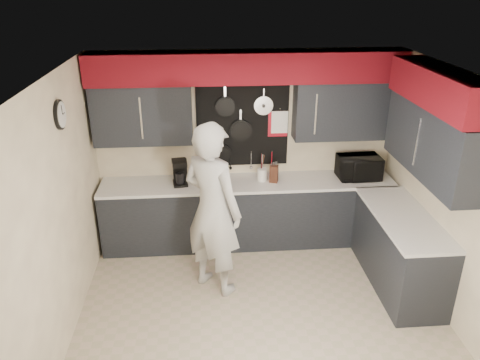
{
  "coord_description": "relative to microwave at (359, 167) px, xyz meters",
  "views": [
    {
      "loc": [
        -0.57,
        -4.21,
        3.46
      ],
      "look_at": [
        -0.19,
        0.5,
        1.37
      ],
      "focal_mm": 35.0,
      "sensor_mm": 36.0,
      "label": 1
    }
  ],
  "objects": [
    {
      "name": "ground",
      "position": [
        -1.49,
        -1.45,
        -1.07
      ],
      "size": [
        4.0,
        4.0,
        0.0
      ],
      "primitive_type": "plane",
      "color": "#B7A38E",
      "rests_on": "ground"
    },
    {
      "name": "back_wall_assembly",
      "position": [
        -1.48,
        0.15,
        0.94
      ],
      "size": [
        4.0,
        0.36,
        2.6
      ],
      "color": "#F6E7BE",
      "rests_on": "ground"
    },
    {
      "name": "right_wall_assembly",
      "position": [
        0.36,
        -1.19,
        0.87
      ],
      "size": [
        0.36,
        3.5,
        2.6
      ],
      "color": "#F6E7BE",
      "rests_on": "ground"
    },
    {
      "name": "left_wall_assembly",
      "position": [
        -3.49,
        -1.43,
        0.26
      ],
      "size": [
        0.05,
        3.5,
        2.6
      ],
      "color": "#F6E7BE",
      "rests_on": "ground"
    },
    {
      "name": "base_cabinets",
      "position": [
        -1.0,
        -0.32,
        -0.62
      ],
      "size": [
        3.95,
        2.2,
        0.92
      ],
      "color": "black",
      "rests_on": "ground"
    },
    {
      "name": "microwave",
      "position": [
        0.0,
        0.0,
        0.0
      ],
      "size": [
        0.57,
        0.4,
        0.31
      ],
      "primitive_type": "imported",
      "rotation": [
        0.0,
        0.0,
        0.04
      ],
      "color": "black",
      "rests_on": "base_cabinets"
    },
    {
      "name": "knife_block",
      "position": [
        -1.15,
        -0.04,
        -0.04
      ],
      "size": [
        0.13,
        0.13,
        0.23
      ],
      "primitive_type": "cube",
      "rotation": [
        0.0,
        0.0,
        -0.32
      ],
      "color": "#3C1B13",
      "rests_on": "base_cabinets"
    },
    {
      "name": "utensil_crock",
      "position": [
        -1.3,
        0.02,
        -0.07
      ],
      "size": [
        0.13,
        0.13,
        0.17
      ],
      "primitive_type": "cylinder",
      "color": "white",
      "rests_on": "base_cabinets"
    },
    {
      "name": "coffee_maker",
      "position": [
        -2.39,
        0.0,
        0.02
      ],
      "size": [
        0.21,
        0.25,
        0.34
      ],
      "rotation": [
        0.0,
        0.0,
        0.13
      ],
      "color": "black",
      "rests_on": "base_cabinets"
    },
    {
      "name": "person",
      "position": [
        -1.99,
        -0.99,
        -0.04
      ],
      "size": [
        0.89,
        0.86,
        2.06
      ],
      "primitive_type": "imported",
      "rotation": [
        0.0,
        0.0,
        2.43
      ],
      "color": "#B7B7B4",
      "rests_on": "ground"
    }
  ]
}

